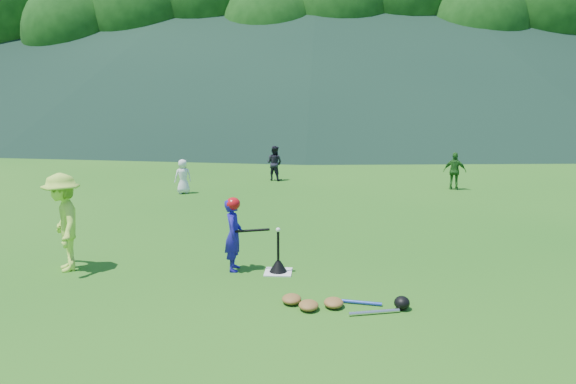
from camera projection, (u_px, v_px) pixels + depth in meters
The scene contains 14 objects.
ground at pixel (278, 273), 9.37m from camera, with size 120.00×120.00×0.00m, color #195513.
home_plate at pixel (278, 272), 9.37m from camera, with size 0.45×0.45×0.02m, color silver.
baseball at pixel (278, 230), 9.23m from camera, with size 0.08×0.08×0.08m, color white.
batter_child at pixel (234, 235), 9.40m from camera, with size 0.45×0.29×1.23m, color #1D1592.
adult_coach at pixel (63, 222), 9.36m from camera, with size 1.07×0.61×1.66m, color #ADE042.
fielder_a at pixel (183, 176), 16.19m from camera, with size 0.49×0.32×1.00m, color white.
fielder_b at pixel (274, 163), 18.43m from camera, with size 0.56×0.43×1.14m, color black.
fielder_c at pixel (455, 171), 16.79m from camera, with size 0.66×0.27×1.12m, color #205B1B.
batting_tee at pixel (278, 265), 9.35m from camera, with size 0.30×0.30×0.68m.
batter_gear at pixel (234, 206), 9.30m from camera, with size 0.73×0.26×0.59m.
equipment_pile at pixel (334, 303), 7.89m from camera, with size 1.80×0.61×0.19m.
outfield_fence at pixel (313, 123), 36.69m from camera, with size 70.07×0.08×1.33m.
tree_line at pixel (319, 15), 41.00m from camera, with size 70.04×11.40×14.82m.
distant_hills at pixel (272, 8), 87.29m from camera, with size 155.00×140.00×32.00m.
Camera 1 is at (0.75, -8.93, 3.07)m, focal length 35.00 mm.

